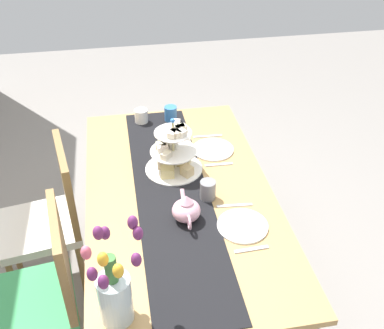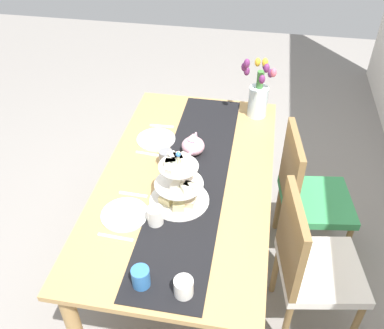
# 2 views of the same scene
# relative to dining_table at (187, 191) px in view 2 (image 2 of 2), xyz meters

# --- Properties ---
(ground_plane) EXTENTS (8.00, 8.00, 0.00)m
(ground_plane) POSITION_rel_dining_table_xyz_m (0.00, 0.00, -0.66)
(ground_plane) COLOR gray
(dining_table) EXTENTS (1.67, 0.91, 0.77)m
(dining_table) POSITION_rel_dining_table_xyz_m (0.00, 0.00, 0.00)
(dining_table) COLOR tan
(dining_table) RESTS_ON ground_plane
(chair_left) EXTENTS (0.48, 0.48, 0.91)m
(chair_left) POSITION_rel_dining_table_xyz_m (-0.28, 0.68, -0.16)
(chair_left) COLOR olive
(chair_left) RESTS_ON ground_plane
(chair_right) EXTENTS (0.49, 0.49, 0.91)m
(chair_right) POSITION_rel_dining_table_xyz_m (0.25, 0.68, -0.16)
(chair_right) COLOR olive
(chair_right) RESTS_ON ground_plane
(table_runner) EXTENTS (1.62, 0.35, 0.00)m
(table_runner) POSITION_rel_dining_table_xyz_m (0.00, 0.04, 0.11)
(table_runner) COLOR black
(table_runner) RESTS_ON dining_table
(tiered_cake_stand) EXTENTS (0.30, 0.30, 0.30)m
(tiered_cake_stand) POSITION_rel_dining_table_xyz_m (0.19, 0.00, 0.21)
(tiered_cake_stand) COLOR beige
(tiered_cake_stand) RESTS_ON table_runner
(teapot) EXTENTS (0.24, 0.13, 0.14)m
(teapot) POSITION_rel_dining_table_xyz_m (-0.21, 0.00, 0.17)
(teapot) COLOR #E5A8BC
(teapot) RESTS_ON table_runner
(tulip_vase) EXTENTS (0.24, 0.21, 0.42)m
(tulip_vase) POSITION_rel_dining_table_xyz_m (-0.68, 0.33, 0.26)
(tulip_vase) COLOR silver
(tulip_vase) RESTS_ON dining_table
(cream_jug) EXTENTS (0.08, 0.08, 0.08)m
(cream_jug) POSITION_rel_dining_table_xyz_m (0.71, 0.12, 0.15)
(cream_jug) COLOR white
(cream_jug) RESTS_ON dining_table
(dinner_plate_left) EXTENTS (0.23, 0.23, 0.01)m
(dinner_plate_left) POSITION_rel_dining_table_xyz_m (-0.30, -0.24, 0.11)
(dinner_plate_left) COLOR white
(dinner_plate_left) RESTS_ON dining_table
(fork_left) EXTENTS (0.02, 0.15, 0.01)m
(fork_left) POSITION_rel_dining_table_xyz_m (-0.44, -0.24, 0.11)
(fork_left) COLOR silver
(fork_left) RESTS_ON dining_table
(knife_left) EXTENTS (0.03, 0.17, 0.01)m
(knife_left) POSITION_rel_dining_table_xyz_m (-0.15, -0.24, 0.11)
(knife_left) COLOR silver
(knife_left) RESTS_ON dining_table
(dinner_plate_right) EXTENTS (0.23, 0.23, 0.01)m
(dinner_plate_right) POSITION_rel_dining_table_xyz_m (0.33, -0.24, 0.11)
(dinner_plate_right) COLOR white
(dinner_plate_right) RESTS_ON dining_table
(fork_right) EXTENTS (0.02, 0.15, 0.01)m
(fork_right) POSITION_rel_dining_table_xyz_m (0.19, -0.24, 0.11)
(fork_right) COLOR silver
(fork_right) RESTS_ON dining_table
(knife_right) EXTENTS (0.02, 0.17, 0.01)m
(knife_right) POSITION_rel_dining_table_xyz_m (0.48, -0.24, 0.11)
(knife_right) COLOR silver
(knife_right) RESTS_ON dining_table
(mug_grey) EXTENTS (0.08, 0.08, 0.09)m
(mug_grey) POSITION_rel_dining_table_xyz_m (-0.07, -0.13, 0.16)
(mug_grey) COLOR slate
(mug_grey) RESTS_ON table_runner
(mug_white_text) EXTENTS (0.08, 0.08, 0.09)m
(mug_white_text) POSITION_rel_dining_table_xyz_m (0.36, -0.08, 0.16)
(mug_white_text) COLOR white
(mug_white_text) RESTS_ON dining_table
(mug_orange) EXTENTS (0.08, 0.08, 0.09)m
(mug_orange) POSITION_rel_dining_table_xyz_m (0.70, -0.05, 0.16)
(mug_orange) COLOR #3370B7
(mug_orange) RESTS_ON dining_table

